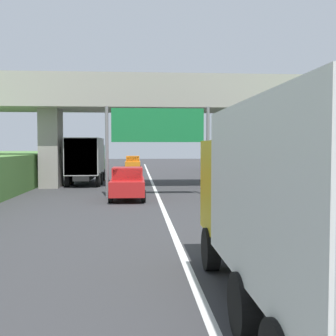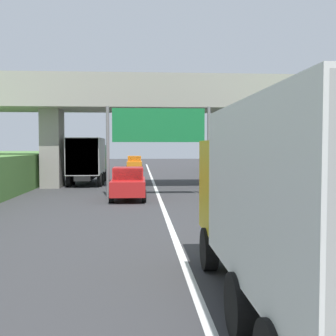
{
  "view_description": "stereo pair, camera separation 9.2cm",
  "coord_description": "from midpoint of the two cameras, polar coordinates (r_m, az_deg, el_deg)",
  "views": [
    {
      "loc": [
        -1.15,
        1.0,
        2.79
      ],
      "look_at": [
        0.0,
        16.82,
        2.0
      ],
      "focal_mm": 45.03,
      "sensor_mm": 36.0,
      "label": 1
    },
    {
      "loc": [
        -1.06,
        1.0,
        2.79
      ],
      "look_at": [
        0.0,
        16.82,
        2.0
      ],
      "focal_mm": 45.03,
      "sensor_mm": 36.0,
      "label": 2
    }
  ],
  "objects": [
    {
      "name": "car_orange",
      "position": [
        50.68,
        -4.84,
        0.67
      ],
      "size": [
        1.86,
        4.1,
        1.72
      ],
      "color": "orange",
      "rests_on": "ground"
    },
    {
      "name": "construction_barrel_3",
      "position": [
        21.32,
        17.22,
        -3.55
      ],
      "size": [
        0.57,
        0.57,
        0.9
      ],
      "color": "orange",
      "rests_on": "ground"
    },
    {
      "name": "lane_centre_stripe",
      "position": [
        23.65,
        -1.46,
        -3.91
      ],
      "size": [
        0.2,
        88.93,
        0.01
      ],
      "primitive_type": "cube",
      "color": "white",
      "rests_on": "ground"
    },
    {
      "name": "truck_yellow",
      "position": [
        7.09,
        17.23,
        -4.24
      ],
      "size": [
        2.44,
        7.3,
        3.44
      ],
      "color": "black",
      "rests_on": "ground"
    },
    {
      "name": "truck_green",
      "position": [
        32.25,
        -11.02,
        1.29
      ],
      "size": [
        2.44,
        7.3,
        3.44
      ],
      "color": "black",
      "rests_on": "ground"
    },
    {
      "name": "overpass_bridge",
      "position": [
        29.74,
        -2.04,
        8.44
      ],
      "size": [
        40.0,
        4.8,
        7.57
      ],
      "color": "#9E998E",
      "rests_on": "ground"
    },
    {
      "name": "overhead_highway_sign",
      "position": [
        23.77,
        -1.5,
        5.08
      ],
      "size": [
        5.88,
        0.18,
        5.07
      ],
      "color": "slate",
      "rests_on": "ground"
    },
    {
      "name": "car_red",
      "position": [
        22.43,
        -5.6,
        -2.1
      ],
      "size": [
        1.86,
        4.1,
        1.72
      ],
      "color": "red",
      "rests_on": "ground"
    }
  ]
}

